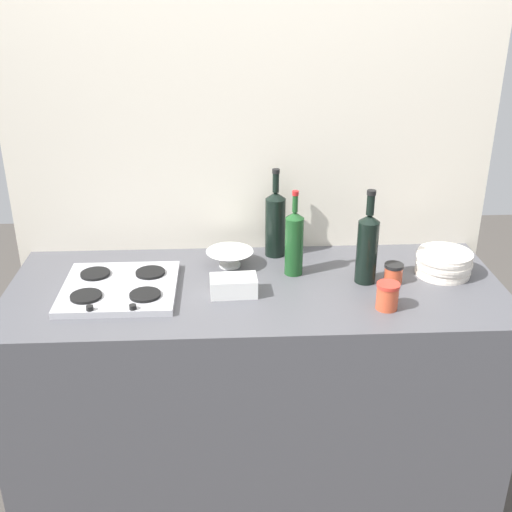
{
  "coord_description": "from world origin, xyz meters",
  "views": [
    {
      "loc": [
        -0.1,
        -2.04,
        1.95
      ],
      "look_at": [
        0.0,
        0.0,
        1.02
      ],
      "focal_mm": 44.35,
      "sensor_mm": 36.0,
      "label": 1
    }
  ],
  "objects_px": {
    "wine_bottle_mid_right": "(367,247)",
    "butter_dish": "(234,286)",
    "wine_bottle_mid_left": "(294,242)",
    "stovetop_hob": "(120,288)",
    "condiment_jar_front": "(387,296)",
    "condiment_jar_rear": "(393,273)",
    "wine_bottle_leftmost": "(275,222)",
    "plate_stack": "(444,263)",
    "mixing_bowl": "(230,258)"
  },
  "relations": [
    {
      "from": "condiment_jar_front",
      "to": "mixing_bowl",
      "type": "bearing_deg",
      "value": 145.45
    },
    {
      "from": "plate_stack",
      "to": "wine_bottle_leftmost",
      "type": "distance_m",
      "value": 0.66
    },
    {
      "from": "wine_bottle_leftmost",
      "to": "wine_bottle_mid_right",
      "type": "bearing_deg",
      "value": -39.33
    },
    {
      "from": "plate_stack",
      "to": "butter_dish",
      "type": "bearing_deg",
      "value": -171.15
    },
    {
      "from": "plate_stack",
      "to": "butter_dish",
      "type": "height_order",
      "value": "plate_stack"
    },
    {
      "from": "stovetop_hob",
      "to": "wine_bottle_leftmost",
      "type": "bearing_deg",
      "value": 26.72
    },
    {
      "from": "wine_bottle_leftmost",
      "to": "plate_stack",
      "type": "bearing_deg",
      "value": -18.81
    },
    {
      "from": "butter_dish",
      "to": "condiment_jar_front",
      "type": "distance_m",
      "value": 0.53
    },
    {
      "from": "butter_dish",
      "to": "condiment_jar_front",
      "type": "bearing_deg",
      "value": -13.95
    },
    {
      "from": "wine_bottle_mid_left",
      "to": "wine_bottle_mid_right",
      "type": "bearing_deg",
      "value": -17.41
    },
    {
      "from": "wine_bottle_mid_right",
      "to": "butter_dish",
      "type": "bearing_deg",
      "value": -170.86
    },
    {
      "from": "wine_bottle_mid_left",
      "to": "condiment_jar_rear",
      "type": "relative_size",
      "value": 4.49
    },
    {
      "from": "stovetop_hob",
      "to": "butter_dish",
      "type": "distance_m",
      "value": 0.41
    },
    {
      "from": "stovetop_hob",
      "to": "wine_bottle_leftmost",
      "type": "relative_size",
      "value": 1.13
    },
    {
      "from": "stovetop_hob",
      "to": "wine_bottle_mid_right",
      "type": "height_order",
      "value": "wine_bottle_mid_right"
    },
    {
      "from": "plate_stack",
      "to": "mixing_bowl",
      "type": "xyz_separation_m",
      "value": [
        -0.8,
        0.11,
        -0.01
      ]
    },
    {
      "from": "butter_dish",
      "to": "plate_stack",
      "type": "bearing_deg",
      "value": 8.85
    },
    {
      "from": "wine_bottle_leftmost",
      "to": "condiment_jar_rear",
      "type": "height_order",
      "value": "wine_bottle_leftmost"
    },
    {
      "from": "plate_stack",
      "to": "wine_bottle_mid_right",
      "type": "xyz_separation_m",
      "value": [
        -0.31,
        -0.05,
        0.09
      ]
    },
    {
      "from": "wine_bottle_leftmost",
      "to": "butter_dish",
      "type": "height_order",
      "value": "wine_bottle_leftmost"
    },
    {
      "from": "wine_bottle_leftmost",
      "to": "condiment_jar_front",
      "type": "distance_m",
      "value": 0.58
    },
    {
      "from": "butter_dish",
      "to": "wine_bottle_leftmost",
      "type": "bearing_deg",
      "value": 62.73
    },
    {
      "from": "stovetop_hob",
      "to": "wine_bottle_leftmost",
      "type": "distance_m",
      "value": 0.66
    },
    {
      "from": "mixing_bowl",
      "to": "plate_stack",
      "type": "bearing_deg",
      "value": -7.91
    },
    {
      "from": "plate_stack",
      "to": "mixing_bowl",
      "type": "relative_size",
      "value": 1.16
    },
    {
      "from": "butter_dish",
      "to": "condiment_jar_front",
      "type": "height_order",
      "value": "condiment_jar_front"
    },
    {
      "from": "stovetop_hob",
      "to": "wine_bottle_leftmost",
      "type": "xyz_separation_m",
      "value": [
        0.58,
        0.29,
        0.12
      ]
    },
    {
      "from": "wine_bottle_mid_left",
      "to": "condiment_jar_rear",
      "type": "height_order",
      "value": "wine_bottle_mid_left"
    },
    {
      "from": "wine_bottle_mid_left",
      "to": "wine_bottle_mid_right",
      "type": "relative_size",
      "value": 0.93
    },
    {
      "from": "condiment_jar_front",
      "to": "condiment_jar_rear",
      "type": "height_order",
      "value": "condiment_jar_front"
    },
    {
      "from": "stovetop_hob",
      "to": "plate_stack",
      "type": "distance_m",
      "value": 1.2
    },
    {
      "from": "stovetop_hob",
      "to": "wine_bottle_mid_right",
      "type": "xyz_separation_m",
      "value": [
        0.89,
        0.03,
        0.13
      ]
    },
    {
      "from": "stovetop_hob",
      "to": "wine_bottle_mid_left",
      "type": "distance_m",
      "value": 0.65
    },
    {
      "from": "wine_bottle_mid_left",
      "to": "butter_dish",
      "type": "distance_m",
      "value": 0.29
    },
    {
      "from": "condiment_jar_rear",
      "to": "butter_dish",
      "type": "bearing_deg",
      "value": -173.67
    },
    {
      "from": "stovetop_hob",
      "to": "condiment_jar_front",
      "type": "relative_size",
      "value": 4.3
    },
    {
      "from": "mixing_bowl",
      "to": "condiment_jar_rear",
      "type": "height_order",
      "value": "condiment_jar_rear"
    },
    {
      "from": "wine_bottle_leftmost",
      "to": "condiment_jar_front",
      "type": "height_order",
      "value": "wine_bottle_leftmost"
    },
    {
      "from": "stovetop_hob",
      "to": "condiment_jar_front",
      "type": "bearing_deg",
      "value": -10.51
    },
    {
      "from": "wine_bottle_leftmost",
      "to": "mixing_bowl",
      "type": "xyz_separation_m",
      "value": [
        -0.18,
        -0.1,
        -0.1
      ]
    },
    {
      "from": "stovetop_hob",
      "to": "wine_bottle_mid_left",
      "type": "height_order",
      "value": "wine_bottle_mid_left"
    },
    {
      "from": "butter_dish",
      "to": "wine_bottle_mid_left",
      "type": "bearing_deg",
      "value": 34.67
    },
    {
      "from": "mixing_bowl",
      "to": "condiment_jar_rear",
      "type": "distance_m",
      "value": 0.62
    },
    {
      "from": "wine_bottle_mid_right",
      "to": "condiment_jar_rear",
      "type": "distance_m",
      "value": 0.14
    },
    {
      "from": "plate_stack",
      "to": "wine_bottle_mid_right",
      "type": "distance_m",
      "value": 0.32
    },
    {
      "from": "stovetop_hob",
      "to": "mixing_bowl",
      "type": "bearing_deg",
      "value": 25.83
    },
    {
      "from": "plate_stack",
      "to": "condiment_jar_rear",
      "type": "relative_size",
      "value": 2.89
    },
    {
      "from": "mixing_bowl",
      "to": "condiment_jar_rear",
      "type": "relative_size",
      "value": 2.5
    },
    {
      "from": "stovetop_hob",
      "to": "mixing_bowl",
      "type": "xyz_separation_m",
      "value": [
        0.4,
        0.19,
        0.02
      ]
    },
    {
      "from": "stovetop_hob",
      "to": "condiment_jar_front",
      "type": "distance_m",
      "value": 0.94
    }
  ]
}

